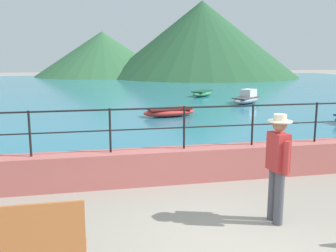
{
  "coord_description": "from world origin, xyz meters",
  "views": [
    {
      "loc": [
        -1.96,
        -4.36,
        2.63
      ],
      "look_at": [
        -0.24,
        3.7,
        1.1
      ],
      "focal_mm": 40.66,
      "sensor_mm": 36.0,
      "label": 1
    }
  ],
  "objects_px": {
    "person_walking": "(278,163)",
    "boat_3": "(202,93)",
    "boat_4": "(169,112)",
    "boat_1": "(246,98)"
  },
  "relations": [
    {
      "from": "person_walking",
      "to": "boat_3",
      "type": "distance_m",
      "value": 18.72
    },
    {
      "from": "person_walking",
      "to": "boat_4",
      "type": "distance_m",
      "value": 10.55
    },
    {
      "from": "boat_3",
      "to": "boat_4",
      "type": "relative_size",
      "value": 0.97
    },
    {
      "from": "person_walking",
      "to": "boat_1",
      "type": "relative_size",
      "value": 0.74
    },
    {
      "from": "person_walking",
      "to": "boat_4",
      "type": "relative_size",
      "value": 0.73
    },
    {
      "from": "person_walking",
      "to": "boat_3",
      "type": "relative_size",
      "value": 0.75
    },
    {
      "from": "boat_1",
      "to": "boat_4",
      "type": "relative_size",
      "value": 0.98
    },
    {
      "from": "boat_4",
      "to": "boat_3",
      "type": "bearing_deg",
      "value": 63.37
    },
    {
      "from": "boat_4",
      "to": "boat_1",
      "type": "bearing_deg",
      "value": 35.15
    },
    {
      "from": "boat_3",
      "to": "boat_1",
      "type": "bearing_deg",
      "value": -72.73
    }
  ]
}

